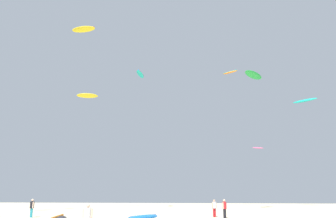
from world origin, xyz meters
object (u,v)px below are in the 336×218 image
object	(u,v)px
person_foreground	(87,216)
kite_aloft_5	(87,96)
kite_aloft_2	(253,75)
kite_aloft_4	(230,72)
person_right	(224,207)
kite_aloft_8	(305,101)
kite_aloft_6	(140,74)
person_left	(214,207)
kite_grounded_near	(143,217)
person_midground	(32,207)
kite_aloft_1	(84,29)
kite_aloft_7	(258,148)

from	to	relation	value
person_foreground	kite_aloft_5	xyz separation A→B (m)	(-11.53, 30.49, 16.43)
kite_aloft_2	kite_aloft_4	distance (m)	7.60
person_right	kite_aloft_8	size ratio (longest dim) A/B	0.44
person_foreground	kite_aloft_6	world-z (taller)	kite_aloft_6
person_left	kite_grounded_near	size ratio (longest dim) A/B	0.40
kite_grounded_near	kite_aloft_8	xyz separation A→B (m)	(22.13, 24.59, 16.56)
person_foreground	kite_aloft_6	bearing A→B (deg)	-12.81
person_midground	kite_aloft_4	distance (m)	34.30
person_foreground	person_left	bearing A→B (deg)	-45.51
kite_aloft_5	person_midground	bearing A→B (deg)	-83.80
person_midground	kite_aloft_6	bearing A→B (deg)	11.31
kite_grounded_near	kite_aloft_1	size ratio (longest dim) A/B	1.09
kite_aloft_5	kite_grounded_near	bearing A→B (deg)	-57.39
person_right	kite_aloft_2	bearing A→B (deg)	102.20
kite_aloft_4	kite_aloft_1	bearing A→B (deg)	-160.31
kite_aloft_8	kite_aloft_2	bearing A→B (deg)	-132.32
kite_aloft_4	kite_aloft_6	distance (m)	14.44
kite_aloft_5	person_foreground	bearing A→B (deg)	-69.28
kite_aloft_4	kite_aloft_5	xyz separation A→B (m)	(-22.92, -0.24, -3.22)
kite_aloft_2	kite_aloft_4	size ratio (longest dim) A/B	1.66
person_left	kite_aloft_4	xyz separation A→B (m)	(3.71, 16.43, 19.68)
kite_aloft_1	kite_aloft_7	bearing A→B (deg)	24.16
person_midground	person_right	size ratio (longest dim) A/B	1.00
kite_aloft_5	kite_aloft_7	bearing A→B (deg)	8.51
kite_aloft_5	person_left	bearing A→B (deg)	-40.12
person_right	kite_aloft_2	world-z (taller)	kite_aloft_2
kite_grounded_near	kite_aloft_4	distance (m)	30.58
person_left	kite_aloft_6	size ratio (longest dim) A/B	0.51
kite_grounded_near	kite_aloft_7	xyz separation A→B (m)	(14.12, 24.30, 8.90)
person_left	kite_aloft_7	distance (m)	23.20
kite_aloft_1	kite_aloft_8	bearing A→B (deg)	19.29
kite_aloft_7	person_left	bearing A→B (deg)	-111.25
kite_aloft_6	kite_aloft_7	xyz separation A→B (m)	(17.56, 8.94, -9.81)
kite_aloft_4	person_midground	bearing A→B (deg)	-138.02
kite_aloft_7	kite_aloft_8	bearing A→B (deg)	2.02
kite_aloft_5	kite_aloft_8	bearing A→B (deg)	7.04
kite_aloft_4	kite_aloft_7	distance (m)	12.81
person_left	kite_grounded_near	world-z (taller)	person_left
kite_aloft_4	kite_aloft_2	bearing A→B (deg)	-69.48
person_midground	kite_aloft_8	world-z (taller)	kite_aloft_8
kite_aloft_4	kite_aloft_5	world-z (taller)	kite_aloft_4
kite_aloft_4	kite_aloft_5	size ratio (longest dim) A/B	0.72
person_foreground	kite_aloft_1	distance (m)	34.93
kite_grounded_near	kite_aloft_8	size ratio (longest dim) A/B	1.05
person_foreground	kite_aloft_4	xyz separation A→B (m)	(11.38, 30.73, 19.65)
kite_aloft_6	kite_aloft_1	bearing A→B (deg)	-162.46
person_foreground	person_midground	world-z (taller)	person_midground
person_midground	person_left	distance (m)	17.36
person_midground	kite_aloft_8	size ratio (longest dim) A/B	0.44
person_right	person_foreground	bearing A→B (deg)	-87.60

